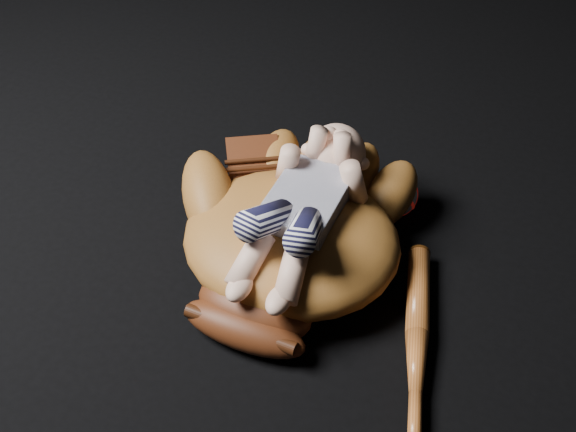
{
  "coord_description": "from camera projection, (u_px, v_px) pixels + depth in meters",
  "views": [
    {
      "loc": [
        0.42,
        -0.84,
        0.88
      ],
      "look_at": [
        0.06,
        -0.03,
        0.09
      ],
      "focal_mm": 45.0,
      "sensor_mm": 36.0,
      "label": 1
    }
  ],
  "objects": [
    {
      "name": "baseball_bat",
      "position": [
        417.0,
        346.0,
        1.08
      ],
      "size": [
        0.14,
        0.39,
        0.04
      ],
      "primitive_type": null,
      "rotation": [
        0.0,
        0.0,
        0.26
      ],
      "color": "#A95520",
      "rests_on": "ground"
    },
    {
      "name": "newborn_baby",
      "position": [
        299.0,
        207.0,
        1.13
      ],
      "size": [
        0.18,
        0.4,
        0.16
      ],
      "primitive_type": null,
      "rotation": [
        0.0,
        0.0,
        0.01
      ],
      "color": "#E6B194",
      "rests_on": "baseball_glove"
    },
    {
      "name": "baseball_glove",
      "position": [
        291.0,
        232.0,
        1.17
      ],
      "size": [
        0.45,
        0.52,
        0.16
      ],
      "primitive_type": null,
      "rotation": [
        0.0,
        0.0,
        -0.01
      ],
      "color": "brown",
      "rests_on": "ground"
    },
    {
      "name": "baseball",
      "position": [
        395.0,
        195.0,
        1.3
      ],
      "size": [
        0.08,
        0.08,
        0.08
      ],
      "primitive_type": "sphere",
      "rotation": [
        0.0,
        0.0,
        -0.01
      ],
      "color": "silver",
      "rests_on": "ground"
    }
  ]
}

